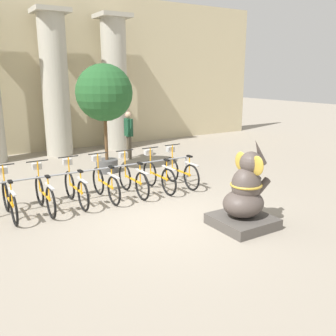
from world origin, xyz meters
name	(u,v)px	position (x,y,z in m)	size (l,w,h in m)	color
ground_plane	(165,219)	(0.00, 0.00, 0.00)	(60.00, 60.00, 0.00)	gray
building_facade	(47,73)	(0.00, 8.60, 3.00)	(20.00, 0.20, 6.00)	#C6B78E
column_middle	(55,83)	(0.00, 7.60, 2.62)	(1.21, 1.21, 5.16)	#ADA899
column_right	(115,83)	(2.34, 7.60, 2.62)	(1.21, 1.21, 5.16)	#ADA899
bike_rack	(103,173)	(-0.56, 1.95, 0.63)	(4.97, 0.05, 0.77)	gray
bicycle_0	(9,199)	(-2.74, 1.81, 0.42)	(0.48, 1.66, 1.08)	black
bicycle_1	(44,193)	(-2.01, 1.80, 0.42)	(0.48, 1.66, 1.08)	black
bicycle_2	(75,187)	(-1.29, 1.87, 0.42)	(0.48, 1.66, 1.08)	black
bicycle_3	(105,183)	(-0.56, 1.86, 0.42)	(0.48, 1.66, 1.08)	black
bicycle_4	(133,178)	(0.17, 1.84, 0.42)	(0.48, 1.66, 1.08)	black
bicycle_5	(158,175)	(0.90, 1.80, 0.42)	(0.48, 1.66, 1.08)	black
bicycle_6	(180,171)	(1.63, 1.86, 0.42)	(0.48, 1.66, 1.08)	black
elephant_statue	(245,198)	(1.15, -1.15, 0.59)	(1.10, 1.10, 1.76)	#4C4742
person_pedestrian	(129,131)	(1.90, 5.57, 1.01)	(0.22, 0.47, 1.68)	brown
potted_tree	(104,95)	(0.50, 4.26, 2.34)	(1.69, 1.69, 3.27)	#4C4C4C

